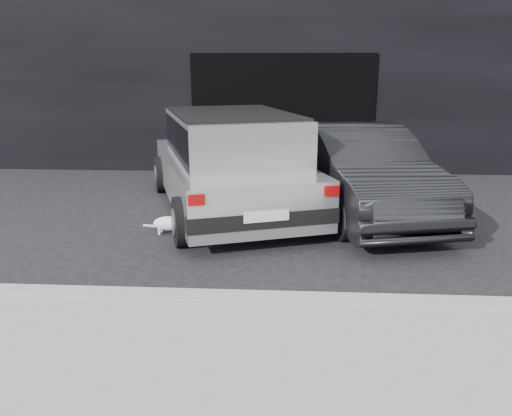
# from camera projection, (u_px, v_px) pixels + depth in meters

# --- Properties ---
(ground) EXTENTS (80.00, 80.00, 0.00)m
(ground) POSITION_uv_depth(u_px,v_px,m) (213.00, 226.00, 7.57)
(ground) COLOR black
(ground) RESTS_ON ground
(building_facade) EXTENTS (34.00, 4.00, 5.00)m
(building_facade) POSITION_uv_depth(u_px,v_px,m) (284.00, 59.00, 12.58)
(building_facade) COLOR black
(building_facade) RESTS_ON ground
(garage_opening) EXTENTS (4.00, 0.10, 2.60)m
(garage_opening) POSITION_uv_depth(u_px,v_px,m) (282.00, 115.00, 10.98)
(garage_opening) COLOR black
(garage_opening) RESTS_ON ground
(curb) EXTENTS (18.00, 0.25, 0.12)m
(curb) POSITION_uv_depth(u_px,v_px,m) (275.00, 301.00, 5.00)
(curb) COLOR gray
(curb) RESTS_ON ground
(sidewalk) EXTENTS (18.00, 2.20, 0.11)m
(sidewalk) POSITION_uv_depth(u_px,v_px,m) (271.00, 372.00, 3.85)
(sidewalk) COLOR gray
(sidewalk) RESTS_ON ground
(silver_hatchback) EXTENTS (3.31, 4.85, 1.64)m
(silver_hatchback) POSITION_uv_depth(u_px,v_px,m) (230.00, 158.00, 8.09)
(silver_hatchback) COLOR #B8BBBE
(silver_hatchback) RESTS_ON ground
(second_car) EXTENTS (2.42, 4.55, 1.43)m
(second_car) POSITION_uv_depth(u_px,v_px,m) (359.00, 170.00, 8.03)
(second_car) COLOR black
(second_car) RESTS_ON ground
(cat_siamese) EXTENTS (0.39, 0.67, 0.24)m
(cat_siamese) POSITION_uv_depth(u_px,v_px,m) (210.00, 236.00, 6.76)
(cat_siamese) COLOR beige
(cat_siamese) RESTS_ON ground
(cat_white) EXTENTS (0.71, 0.24, 0.33)m
(cat_white) POSITION_uv_depth(u_px,v_px,m) (172.00, 223.00, 7.17)
(cat_white) COLOR white
(cat_white) RESTS_ON ground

